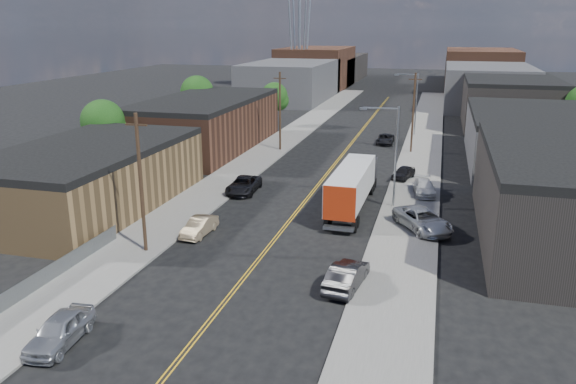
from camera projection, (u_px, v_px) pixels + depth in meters
The scene contains 32 objects.
ground at pixel (360, 133), 84.37m from camera, with size 260.00×260.00×0.00m, color black.
centerline at pixel (343, 154), 70.50m from camera, with size 0.32×120.00×0.01m, color gold.
sidewalk_left at pixel (271, 149), 72.87m from camera, with size 5.00×140.00×0.15m, color slate.
sidewalk_right at pixel (420, 158), 68.10m from camera, with size 5.00×140.00×0.15m, color slate.
warehouse_tan at pixel (89, 177), 49.25m from camera, with size 12.00×22.00×5.60m.
warehouse_brown at pixel (206, 123), 73.15m from camera, with size 12.00×26.00×6.60m.
industrial_right_b at pixel (532, 138), 65.04m from camera, with size 14.00×24.00×6.10m.
industrial_right_c at pixel (510, 102), 88.86m from camera, with size 14.00×22.00×7.60m.
skyline_left_a at pixel (291, 81), 120.60m from camera, with size 16.00×30.00×8.00m, color #3B3B3D.
skyline_right_a at pixel (487, 86), 110.57m from camera, with size 16.00×30.00×8.00m, color #3B3B3D.
skyline_left_b at pixel (316, 68), 143.43m from camera, with size 16.00×26.00×10.00m, color #4E2D1F.
skyline_right_b at pixel (480, 71), 133.40m from camera, with size 16.00×26.00×10.00m, color #4E2D1F.
skyline_left_c at pixel (331, 68), 162.35m from camera, with size 16.00×40.00×7.00m, color black.
skyline_right_c at pixel (476, 71), 152.32m from camera, with size 16.00×40.00×7.00m, color black.
streetlight_near at pixel (392, 149), 48.58m from camera, with size 3.39×0.25×9.00m.
streetlight_far at pixel (414, 99), 80.94m from camera, with size 3.39×0.25×9.00m.
utility_pole_left_near at pixel (141, 183), 38.73m from camera, with size 1.60×0.26×10.00m.
utility_pole_left_far at pixel (280, 111), 71.09m from camera, with size 1.60×0.26×10.00m.
utility_pole_right at pixel (413, 112), 69.75m from camera, with size 1.60×0.26×10.00m.
chainlink_fence at pixel (46, 276), 34.83m from camera, with size 0.05×16.00×1.22m.
tree_left_near at pixel (104, 125), 61.16m from camera, with size 4.85×4.76×7.91m.
tree_left_mid at pixel (198, 95), 84.18m from camera, with size 5.10×5.04×8.37m.
tree_left_far at pixel (275, 98), 88.41m from camera, with size 4.35×4.20×6.97m.
semi_truck at pixel (354, 183), 49.60m from camera, with size 2.68×14.82×3.87m.
car_left_a at pixel (60, 330), 28.43m from camera, with size 1.87×4.64×1.58m, color #B7B9BC.
car_left_b at pixel (199, 227), 43.28m from camera, with size 1.45×4.16×1.37m, color #9C8766.
car_left_c at pixel (244, 185), 54.21m from camera, with size 2.52×5.46×1.52m, color black.
car_right_oncoming at pixel (347, 276), 34.53m from camera, with size 1.71×4.91×1.62m, color black.
car_right_lot_a at pixel (423, 220), 43.96m from camera, with size 2.71×5.88×1.64m, color #B8BBBE.
car_right_lot_b at pixel (424, 187), 53.18m from camera, with size 1.87×4.60×1.33m, color silver.
car_right_lot_c at pixel (403, 173), 58.54m from camera, with size 1.54×3.82×1.30m, color black.
car_ahead_truck at pixel (385, 139), 76.41m from camera, with size 2.17×4.71×1.31m, color black.
Camera 1 is at (11.38, -23.31, 15.66)m, focal length 35.00 mm.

